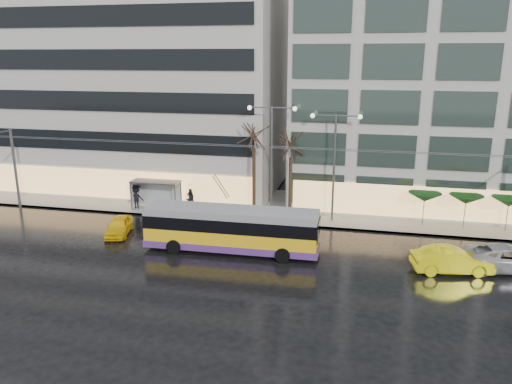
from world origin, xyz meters
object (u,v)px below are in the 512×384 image
(trolleybus, at_px, (231,231))
(taxi_a, at_px, (119,226))
(street_lamp_near, at_px, (272,146))
(bus_shelter, at_px, (153,188))

(trolleybus, height_order, taxi_a, trolleybus)
(taxi_a, bearing_deg, street_lamp_near, 17.73)
(street_lamp_near, relative_size, taxi_a, 2.32)
(taxi_a, bearing_deg, bus_shelter, 76.04)
(bus_shelter, xyz_separation_m, street_lamp_near, (10.38, 0.11, 4.03))
(bus_shelter, relative_size, taxi_a, 1.08)
(taxi_a, bearing_deg, trolleybus, -22.62)
(bus_shelter, height_order, taxi_a, bus_shelter)
(trolleybus, bearing_deg, taxi_a, 171.35)
(bus_shelter, xyz_separation_m, taxi_a, (0.00, -6.30, -1.30))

